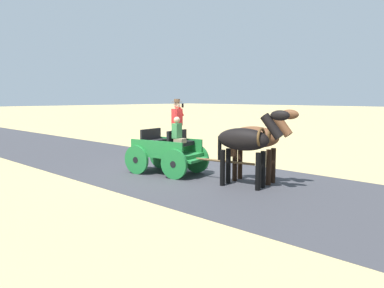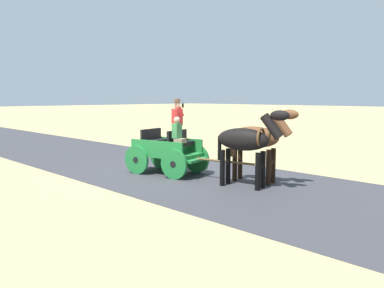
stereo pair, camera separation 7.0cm
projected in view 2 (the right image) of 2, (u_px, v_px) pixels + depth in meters
The scene contains 5 objects.
ground_plane at pixel (170, 172), 13.37m from camera, with size 200.00×200.00×0.00m, color tan.
road_surface at pixel (170, 171), 13.37m from camera, with size 6.02×160.00×0.01m, color #38383D.
horse_drawn_carriage at pixel (169, 150), 12.93m from camera, with size 1.87×4.51×2.50m.
horse_near_side at pixel (258, 139), 11.53m from camera, with size 0.86×2.15×2.21m.
horse_off_side at pixel (246, 141), 10.89m from camera, with size 0.90×2.15×2.21m.
Camera 2 is at (8.77, 9.83, 2.56)m, focal length 36.21 mm.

